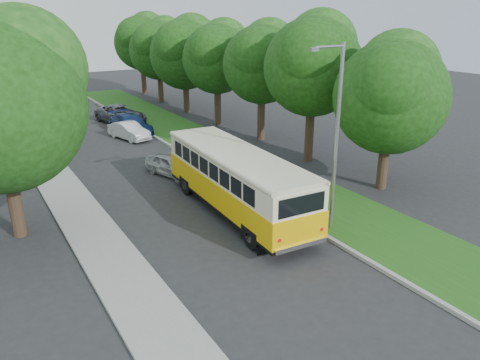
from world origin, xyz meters
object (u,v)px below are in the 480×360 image
vintage_bus (237,182)px  car_white (129,131)px  car_grey (121,114)px  car_silver (172,165)px  lamppost_far (31,94)px  lamppost_near (335,134)px  car_blue (131,124)px

vintage_bus → car_white: (0.12, 15.90, -0.91)m
car_white → car_grey: bearing=62.8°
vintage_bus → car_grey: 21.47m
car_silver → lamppost_far: bearing=108.8°
car_white → car_grey: size_ratio=0.71×
lamppost_near → car_blue: (-1.66, 21.40, -3.64)m
car_white → car_grey: car_grey is taller
lamppost_far → vintage_bus: lamppost_far is taller
lamppost_far → car_white: lamppost_far is taller
car_silver → car_grey: size_ratio=0.67×
car_white → car_blue: (0.73, 1.77, 0.09)m
vintage_bus → car_white: size_ratio=2.68×
lamppost_near → car_silver: size_ratio=2.18×
lamppost_far → car_blue: size_ratio=1.49×
lamppost_near → vintage_bus: lamppost_near is taller
lamppost_near → lamppost_far: size_ratio=1.07×
lamppost_far → car_white: bearing=9.8°
lamppost_near → car_grey: (-1.23, 25.14, -3.60)m
vintage_bus → car_grey: size_ratio=1.90×
car_silver → car_grey: bearing=65.8°
lamppost_far → car_silver: bearing=-53.7°
car_blue → car_white: bearing=-117.8°
vintage_bus → car_blue: bearing=89.9°
car_silver → car_blue: car_blue is taller
lamppost_far → car_grey: (7.68, 6.64, -3.35)m
lamppost_near → lamppost_far: (-8.91, 18.50, -0.25)m
lamppost_far → car_blue: lamppost_far is taller
car_grey → car_silver: bearing=-107.8°
car_silver → car_blue: 11.09m
lamppost_near → lamppost_far: 20.53m
vintage_bus → car_blue: size_ratio=2.08×
lamppost_far → car_silver: (5.96, -8.12, -3.49)m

